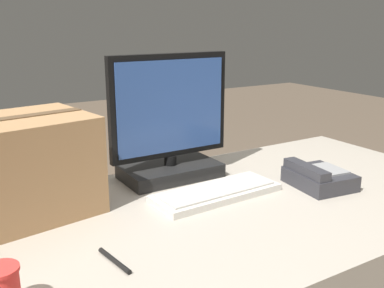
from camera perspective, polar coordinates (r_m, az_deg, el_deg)
The scene contains 5 objects.
monitor at distance 1.58m, azimuth -2.80°, elevation 1.53°, with size 0.45×0.20×0.44m.
keyboard at distance 1.46m, azimuth 3.09°, elevation -6.14°, with size 0.43×0.18×0.03m.
desk_phone at distance 1.59m, azimuth 15.73°, elevation -4.10°, with size 0.20×0.23×0.08m.
cardboard_box at distance 1.37m, azimuth -21.53°, elevation -2.86°, with size 0.46×0.36×0.29m.
pen_marker at distance 1.10m, azimuth -9.82°, elevation -14.38°, with size 0.03×0.13×0.01m.
Camera 1 is at (-0.76, -1.04, 1.27)m, focal length 42.00 mm.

